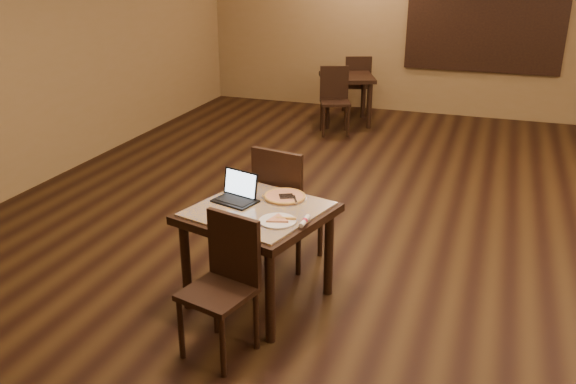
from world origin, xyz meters
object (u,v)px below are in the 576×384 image
at_px(chair_main_far, 284,200).
at_px(pizza_pan, 285,198).
at_px(tiled_table, 258,221).
at_px(other_table_b_chair_far, 357,82).
at_px(chair_main_near, 225,278).
at_px(other_table_b_chair_near, 335,96).
at_px(other_table_b, 347,84).
at_px(laptop, 238,193).

xyz_separation_m(chair_main_far, pizza_pan, (0.14, -0.37, 0.18)).
bearing_deg(tiled_table, other_table_b_chair_far, 111.30).
bearing_deg(chair_main_near, other_table_b_chair_near, 111.91).
bearing_deg(other_table_b, pizza_pan, -102.47).
distance_m(tiled_table, laptop, 0.27).
bearing_deg(pizza_pan, other_table_b_chair_near, 100.54).
distance_m(pizza_pan, other_table_b_chair_far, 5.60).
height_order(pizza_pan, other_table_b_chair_near, other_table_b_chair_near).
height_order(laptop, pizza_pan, laptop).
height_order(chair_main_near, laptop, laptop).
bearing_deg(other_table_b_chair_far, chair_main_near, 74.40).
distance_m(chair_main_far, laptop, 0.59).
bearing_deg(other_table_b_chair_near, laptop, -105.21).
bearing_deg(chair_main_far, tiled_table, 102.43).
height_order(laptop, other_table_b_chair_near, laptop).
bearing_deg(laptop, other_table_b_chair_near, 111.85).
relative_size(tiled_table, chair_main_far, 1.08).
bearing_deg(chair_main_near, other_table_b, 110.88).
bearing_deg(laptop, tiled_table, -10.73).
xyz_separation_m(laptop, other_table_b, (-0.47, 5.13, -0.21)).
relative_size(pizza_pan, other_table_b_chair_far, 0.35).
bearing_deg(other_table_b_chair_near, other_table_b_chair_far, 65.36).
height_order(other_table_b, other_table_b_chair_near, other_table_b_chair_near).
distance_m(laptop, other_table_b_chair_far, 5.71).
distance_m(other_table_b_chair_near, other_table_b_chair_far, 1.12).
xyz_separation_m(laptop, other_table_b_chair_near, (-0.50, 4.57, -0.28)).
relative_size(laptop, other_table_b_chair_far, 0.37).
relative_size(chair_main_far, other_table_b_chair_near, 1.09).
relative_size(other_table_b_chair_near, other_table_b_chair_far, 1.00).
bearing_deg(chair_main_far, laptop, 81.15).
xyz_separation_m(pizza_pan, other_table_b_chair_near, (-0.82, 4.42, -0.23)).
bearing_deg(chair_main_near, laptop, 121.13).
bearing_deg(laptop, other_table_b_chair_far, 110.00).
bearing_deg(other_table_b_chair_far, pizza_pan, 76.32).
distance_m(tiled_table, chair_main_far, 0.61).
relative_size(laptop, other_table_b_chair_near, 0.37).
distance_m(chair_main_near, other_table_b, 5.89).
xyz_separation_m(chair_main_near, other_table_b_chair_far, (-0.66, 6.41, 0.01)).
height_order(chair_main_far, pizza_pan, chair_main_far).
height_order(laptop, other_table_b, laptop).
bearing_deg(other_table_b, chair_main_near, -104.75).
bearing_deg(tiled_table, other_table_b, 112.30).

